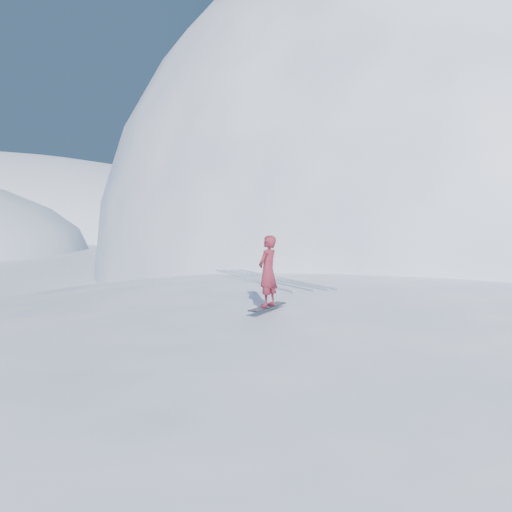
% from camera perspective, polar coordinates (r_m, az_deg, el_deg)
% --- Properties ---
extents(ground, '(400.00, 400.00, 0.00)m').
position_cam_1_polar(ground, '(13.34, 14.61, -15.22)').
color(ground, white).
rests_on(ground, ground).
extents(near_ridge, '(36.00, 28.00, 4.80)m').
position_cam_1_polar(near_ridge, '(16.29, 12.29, -11.48)').
color(near_ridge, white).
rests_on(near_ridge, ground).
extents(summit_peak, '(60.00, 56.00, 56.00)m').
position_cam_1_polar(summit_peak, '(46.70, 21.90, -1.21)').
color(summit_peak, white).
rests_on(summit_peak, ground).
extents(peak_shoulder, '(28.00, 24.00, 18.00)m').
position_cam_1_polar(peak_shoulder, '(35.19, 12.29, -2.79)').
color(peak_shoulder, white).
rests_on(peak_shoulder, ground).
extents(wind_bumps, '(16.00, 14.40, 1.00)m').
position_cam_1_polar(wind_bumps, '(14.88, 8.48, -13.00)').
color(wind_bumps, white).
rests_on(wind_bumps, ground).
extents(snowboard, '(1.16, 1.11, 0.02)m').
position_cam_1_polar(snowboard, '(11.51, 1.35, -5.80)').
color(snowboard, black).
rests_on(snowboard, near_ridge).
extents(snowboarder, '(0.70, 0.69, 1.63)m').
position_cam_1_polar(snowboarder, '(11.39, 1.36, -1.72)').
color(snowboarder, maroon).
rests_on(snowboarder, snowboard).
extents(board_tracks, '(2.40, 5.93, 0.04)m').
position_cam_1_polar(board_tracks, '(16.64, 1.13, -2.52)').
color(board_tracks, silver).
rests_on(board_tracks, ground).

